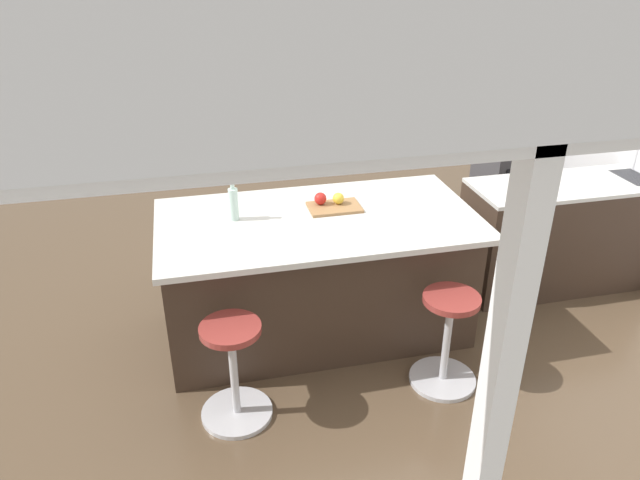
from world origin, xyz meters
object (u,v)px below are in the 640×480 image
cutting_board (334,207)px  apple_yellow (338,198)px  stool_by_window (447,343)px  stool_middle (234,375)px  water_bottle (234,203)px  apple_red (320,199)px  oven_range (510,169)px  kitchen_island (317,274)px

cutting_board → apple_yellow: apple_yellow is taller
stool_by_window → cutting_board: size_ratio=1.85×
stool_middle → water_bottle: (-0.13, -0.81, 0.76)m
stool_by_window → apple_red: apple_red is taller
cutting_board → oven_range: bearing=-144.7°
cutting_board → stool_middle: bearing=45.2°
apple_yellow → apple_red: 0.13m
oven_range → apple_red: size_ratio=10.16×
apple_yellow → stool_middle: bearing=45.0°
stool_middle → water_bottle: water_bottle is taller
water_bottle → apple_yellow: bearing=-176.1°
stool_middle → cutting_board: bearing=-134.8°
apple_red → water_bottle: size_ratio=0.28×
kitchen_island → apple_yellow: apple_yellow is taller
oven_range → cutting_board: (2.35, 1.67, 0.52)m
water_bottle → cutting_board: bearing=-178.5°
water_bottle → stool_by_window: bearing=146.6°
cutting_board → apple_yellow: size_ratio=4.44×
apple_yellow → oven_range: bearing=-144.8°
stool_by_window → apple_yellow: apple_yellow is taller
oven_range → stool_by_window: bearing=54.0°
stool_by_window → oven_range: bearing=-126.0°
stool_by_window → apple_yellow: 1.22m
oven_range → apple_yellow: size_ratio=10.78×
water_bottle → stool_middle: bearing=80.8°
cutting_board → water_bottle: (0.70, 0.02, 0.11)m
stool_middle → water_bottle: size_ratio=2.13×
oven_range → stool_middle: oven_range is taller
kitchen_island → cutting_board: 0.51m
kitchen_island → stool_by_window: kitchen_island is taller
oven_range → stool_middle: (3.18, 2.50, -0.12)m
kitchen_island → cutting_board: cutting_board is taller
apple_red → cutting_board: bearing=149.6°
kitchen_island → stool_middle: kitchen_island is taller
stool_middle → apple_red: (-0.74, -0.88, 0.70)m
stool_by_window → stool_middle: bearing=0.0°
stool_middle → apple_yellow: size_ratio=8.21×
stool_by_window → water_bottle: (1.23, -0.81, 0.76)m
oven_range → apple_red: bearing=33.5°
stool_by_window → apple_yellow: (0.50, -0.86, 0.70)m
apple_red → stool_middle: bearing=50.1°
stool_by_window → water_bottle: bearing=-33.4°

